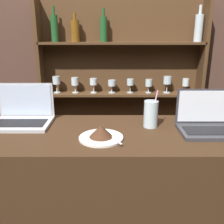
% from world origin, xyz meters
% --- Properties ---
extents(bar_counter, '(1.72, 0.56, 1.02)m').
position_xyz_m(bar_counter, '(0.00, 0.28, 0.51)').
color(bar_counter, '#382314').
rests_on(bar_counter, ground_plane).
extents(back_wall, '(7.00, 0.06, 2.70)m').
position_xyz_m(back_wall, '(0.00, 1.41, 1.35)').
color(back_wall, '#4C3328').
rests_on(back_wall, ground_plane).
extents(back_shelf, '(1.45, 0.18, 1.79)m').
position_xyz_m(back_shelf, '(0.12, 1.33, 0.95)').
color(back_shelf, '#472D19').
rests_on(back_shelf, ground_plane).
extents(laptop_near, '(0.32, 0.23, 0.22)m').
position_xyz_m(laptop_near, '(-0.47, 0.41, 1.07)').
color(laptop_near, '#ADADB2').
rests_on(laptop_near, bar_counter).
extents(laptop_far, '(0.29, 0.22, 0.21)m').
position_xyz_m(laptop_far, '(0.53, 0.30, 1.07)').
color(laptop_far, '#333338').
rests_on(laptop_far, bar_counter).
extents(cake_plate, '(0.22, 0.22, 0.07)m').
position_xyz_m(cake_plate, '(-0.01, 0.19, 1.05)').
color(cake_plate, silver).
rests_on(cake_plate, bar_counter).
extents(water_glass, '(0.08, 0.08, 0.20)m').
position_xyz_m(water_glass, '(0.25, 0.36, 1.09)').
color(water_glass, silver).
rests_on(water_glass, bar_counter).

